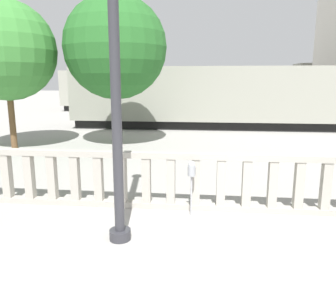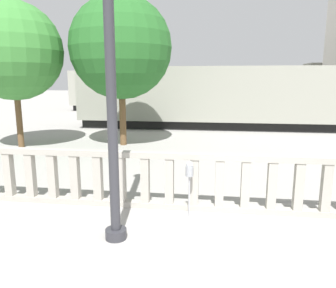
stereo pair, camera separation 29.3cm
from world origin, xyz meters
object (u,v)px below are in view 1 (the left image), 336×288
object	(u,v)px
parking_meter	(192,172)
tree_right	(6,51)
lamppost	(115,68)
train_near	(238,96)
tree_left	(115,48)
train_far	(194,90)

from	to	relation	value
parking_meter	tree_right	xyz separation A→B (m)	(-8.30, 6.71, 3.27)
parking_meter	lamppost	bearing A→B (deg)	-136.30
tree_right	train_near	bearing A→B (deg)	34.48
tree_left	train_near	bearing A→B (deg)	44.87
tree_left	train_far	bearing A→B (deg)	79.47
lamppost	tree_right	bearing A→B (deg)	130.92
lamppost	train_near	size ratio (longest dim) A/B	0.32
train_far	tree_left	size ratio (longest dim) A/B	3.69
tree_left	parking_meter	bearing A→B (deg)	-64.64
parking_meter	tree_left	bearing A→B (deg)	115.36
train_near	tree_left	xyz separation A→B (m)	(-6.22, -6.20, 2.48)
train_near	train_far	distance (m)	11.18
tree_right	parking_meter	bearing A→B (deg)	-38.93
lamppost	parking_meter	xyz separation A→B (m)	(1.36, 1.30, -2.27)
tree_left	tree_right	xyz separation A→B (m)	(-4.55, -1.20, -0.19)
lamppost	parking_meter	distance (m)	2.95
parking_meter	tree_left	distance (m)	9.41
lamppost	parking_meter	bearing A→B (deg)	43.70
tree_right	train_far	bearing A→B (deg)	67.00
train_far	tree_right	distance (m)	19.85
train_far	tree_right	bearing A→B (deg)	-113.00
train_near	tree_right	distance (m)	13.27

